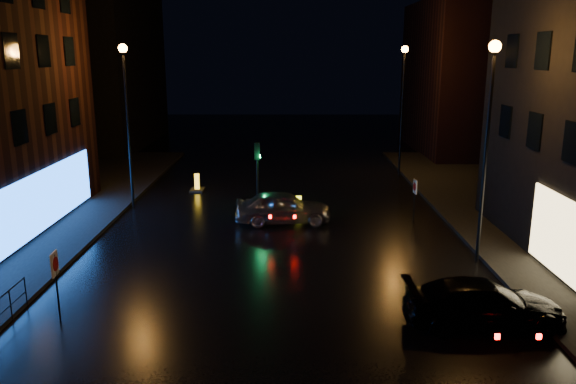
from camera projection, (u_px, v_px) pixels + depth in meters
name	position (u px, v px, depth m)	size (l,w,h in m)	color
ground	(273.00, 336.00, 16.14)	(120.00, 120.00, 0.00)	black
building_far_left	(99.00, 64.00, 48.45)	(8.00, 16.00, 14.00)	black
building_far_right	(467.00, 77.00, 45.73)	(8.00, 14.00, 12.00)	black
street_lamp_lfar	(126.00, 101.00, 28.40)	(0.44, 0.44, 8.37)	black
street_lamp_rnear	(489.00, 119.00, 20.61)	(0.44, 0.44, 8.37)	black
street_lamp_rfar	(403.00, 91.00, 36.14)	(0.44, 0.44, 8.37)	black
traffic_signal	(258.00, 198.00, 29.61)	(1.40, 2.40, 3.45)	black
silver_hatchback	(283.00, 207.00, 26.76)	(1.83, 4.54, 1.55)	#A1A4A8
dark_sedan	(484.00, 304.00, 16.65)	(1.92, 4.72, 1.37)	black
bollard_near	(299.00, 212.00, 27.90)	(0.80, 1.20, 1.04)	black
bollard_far	(197.00, 187.00, 33.19)	(0.77, 1.16, 1.01)	black
road_sign_left	(55.00, 270.00, 16.65)	(0.10, 0.54, 2.22)	black
road_sign_right	(415.00, 190.00, 26.90)	(0.10, 0.50, 2.04)	black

